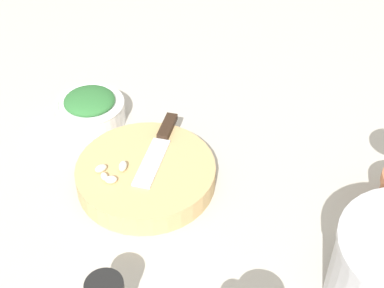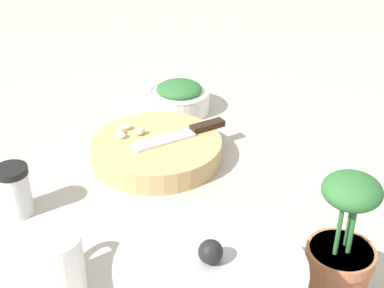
% 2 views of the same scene
% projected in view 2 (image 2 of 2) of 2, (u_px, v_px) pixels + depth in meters
% --- Properties ---
extents(ground_plane, '(5.00, 5.00, 0.00)m').
position_uv_depth(ground_plane, '(189.00, 179.00, 1.00)').
color(ground_plane, '#B2ADA3').
extents(cutting_board, '(0.26, 0.26, 0.04)m').
position_uv_depth(cutting_board, '(157.00, 150.00, 1.06)').
color(cutting_board, tan).
rests_on(cutting_board, ground_plane).
extents(chef_knife, '(0.20, 0.11, 0.01)m').
position_uv_depth(chef_knife, '(185.00, 133.00, 1.07)').
color(chef_knife, black).
rests_on(chef_knife, cutting_board).
extents(garlic_cloves, '(0.05, 0.06, 0.02)m').
position_uv_depth(garlic_cloves, '(128.00, 131.00, 1.07)').
color(garlic_cloves, beige).
rests_on(garlic_cloves, cutting_board).
extents(herb_bowl, '(0.14, 0.14, 0.07)m').
position_uv_depth(herb_bowl, '(179.00, 97.00, 1.24)').
color(herb_bowl, white).
rests_on(herb_bowl, ground_plane).
extents(spice_jar, '(0.06, 0.06, 0.09)m').
position_uv_depth(spice_jar, '(15.00, 190.00, 0.89)').
color(spice_jar, silver).
rests_on(spice_jar, ground_plane).
extents(coffee_mug, '(0.10, 0.09, 0.10)m').
position_uv_depth(coffee_mug, '(58.00, 263.00, 0.74)').
color(coffee_mug, white).
rests_on(coffee_mug, ground_plane).
extents(potted_herb, '(0.09, 0.09, 0.20)m').
position_uv_depth(potted_herb, '(341.00, 252.00, 0.71)').
color(potted_herb, '#B26B47').
rests_on(potted_herb, ground_plane).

